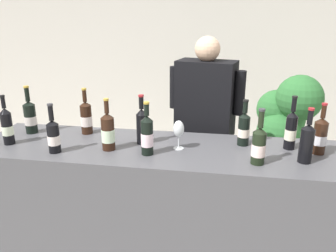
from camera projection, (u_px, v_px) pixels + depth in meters
The scene contains 17 objects.
wall_back at pixel (200, 47), 4.48m from camera, with size 8.00×0.10×2.80m, color beige.
counter at pixel (168, 215), 2.34m from camera, with size 2.53×0.63×1.02m, color #4C4C51.
wine_bottle_0 at pixel (244, 129), 2.19m from camera, with size 0.08×0.08×0.31m.
wine_bottle_1 at pixel (108, 132), 2.11m from camera, with size 0.08×0.08×0.33m.
wine_bottle_2 at pixel (307, 142), 1.93m from camera, with size 0.08×0.08×0.33m.
wine_bottle_3 at pixel (259, 145), 1.91m from camera, with size 0.08×0.08×0.33m.
wine_bottle_4 at pixel (291, 130), 2.12m from camera, with size 0.07×0.07×0.35m.
wine_bottle_5 at pixel (147, 135), 2.04m from camera, with size 0.08×0.08×0.33m.
wine_bottle_6 at pixel (142, 125), 2.21m from camera, with size 0.07×0.07×0.33m.
wine_bottle_7 at pixel (320, 136), 2.06m from camera, with size 0.08×0.08×0.32m.
wine_bottle_8 at pixel (53, 136), 2.07m from camera, with size 0.08×0.08×0.31m.
wine_bottle_9 at pixel (7, 126), 2.20m from camera, with size 0.07×0.07×0.33m.
wine_bottle_10 at pixel (30, 117), 2.41m from camera, with size 0.09×0.09×0.35m.
wine_bottle_11 at pixel (86, 117), 2.40m from camera, with size 0.08×0.08×0.33m.
wine_glass at pixel (179, 130), 2.12m from camera, with size 0.07×0.07×0.19m.
person_server at pixel (204, 145), 2.74m from camera, with size 0.59×0.33×1.68m.
potted_shrub at pixel (284, 121), 3.35m from camera, with size 0.60×0.57×1.29m.
Camera 1 is at (0.32, -1.98, 1.85)m, focal length 35.92 mm.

